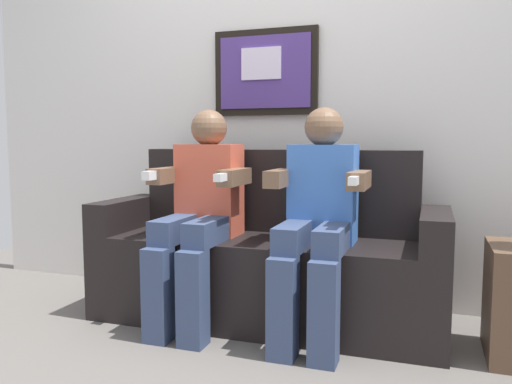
# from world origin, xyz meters

# --- Properties ---
(ground_plane) EXTENTS (5.47, 5.47, 0.00)m
(ground_plane) POSITION_xyz_m (0.00, 0.00, 0.00)
(ground_plane) COLOR #66605B
(back_wall_assembly) EXTENTS (4.21, 0.10, 2.60)m
(back_wall_assembly) POSITION_xyz_m (-0.00, 0.76, 1.30)
(back_wall_assembly) COLOR silver
(back_wall_assembly) RESTS_ON ground_plane
(couch) EXTENTS (1.81, 0.58, 0.90)m
(couch) POSITION_xyz_m (0.00, 0.33, 0.31)
(couch) COLOR black
(couch) RESTS_ON ground_plane
(person_on_left) EXTENTS (0.46, 0.56, 1.11)m
(person_on_left) POSITION_xyz_m (-0.31, 0.16, 0.61)
(person_on_left) COLOR #D8593F
(person_on_left) RESTS_ON ground_plane
(person_on_right) EXTENTS (0.46, 0.56, 1.11)m
(person_on_right) POSITION_xyz_m (0.31, 0.16, 0.61)
(person_on_right) COLOR #3F72CC
(person_on_right) RESTS_ON ground_plane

